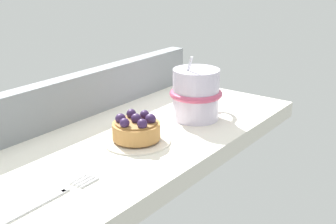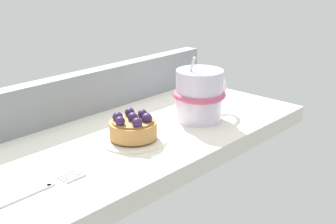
# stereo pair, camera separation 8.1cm
# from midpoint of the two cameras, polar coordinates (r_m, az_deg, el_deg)

# --- Properties ---
(ground_plane) EXTENTS (0.69, 0.32, 0.03)m
(ground_plane) POSITION_cam_midpoint_polar(r_m,az_deg,el_deg) (0.81, -7.32, -3.86)
(ground_plane) COLOR silver
(window_rail_back) EXTENTS (0.67, 0.03, 0.08)m
(window_rail_back) POSITION_cam_midpoint_polar(r_m,az_deg,el_deg) (0.89, -14.09, 1.81)
(window_rail_back) COLOR gray
(window_rail_back) RESTS_ON ground_plane
(dessert_plate) EXTENTS (0.11, 0.11, 0.01)m
(dessert_plate) POSITION_cam_midpoint_polar(r_m,az_deg,el_deg) (0.77, -6.97, -3.59)
(dessert_plate) COLOR silver
(dessert_plate) RESTS_ON ground_plane
(raspberry_tart) EXTENTS (0.08, 0.08, 0.04)m
(raspberry_tart) POSITION_cam_midpoint_polar(r_m,az_deg,el_deg) (0.76, -7.04, -2.10)
(raspberry_tart) COLOR #B77F42
(raspberry_tart) RESTS_ON dessert_plate
(coffee_mug) EXTENTS (0.14, 0.10, 0.13)m
(coffee_mug) POSITION_cam_midpoint_polar(r_m,az_deg,el_deg) (0.86, 0.91, 2.24)
(coffee_mug) COLOR silver
(coffee_mug) RESTS_ON ground_plane
(dessert_fork) EXTENTS (0.16, 0.02, 0.01)m
(dessert_fork) POSITION_cam_midpoint_polar(r_m,az_deg,el_deg) (0.63, -18.21, -10.23)
(dessert_fork) COLOR silver
(dessert_fork) RESTS_ON ground_plane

